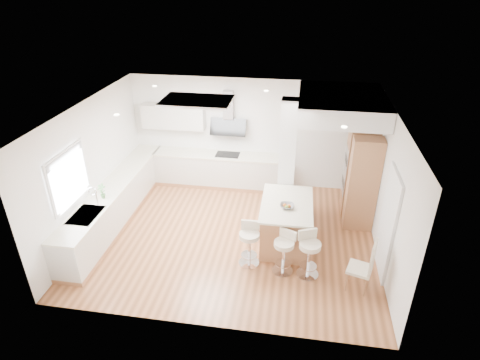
% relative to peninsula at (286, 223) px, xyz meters
% --- Properties ---
extents(ground, '(6.00, 6.00, 0.00)m').
position_rel_peninsula_xyz_m(ground, '(-1.13, 0.04, -0.48)').
color(ground, '#AD6A40').
rests_on(ground, ground).
extents(ceiling, '(6.00, 5.00, 0.02)m').
position_rel_peninsula_xyz_m(ceiling, '(-1.13, 0.04, -0.48)').
color(ceiling, white).
rests_on(ceiling, ground).
extents(wall_back, '(6.00, 0.04, 2.80)m').
position_rel_peninsula_xyz_m(wall_back, '(-1.13, 2.54, 0.92)').
color(wall_back, white).
rests_on(wall_back, ground).
extents(wall_left, '(0.04, 5.00, 2.80)m').
position_rel_peninsula_xyz_m(wall_left, '(-4.13, 0.04, 0.92)').
color(wall_left, white).
rests_on(wall_left, ground).
extents(wall_right, '(0.04, 5.00, 2.80)m').
position_rel_peninsula_xyz_m(wall_right, '(1.87, 0.04, 0.92)').
color(wall_right, white).
rests_on(wall_right, ground).
extents(skylight, '(4.10, 2.10, 0.06)m').
position_rel_peninsula_xyz_m(skylight, '(-1.92, 0.64, 2.29)').
color(skylight, white).
rests_on(skylight, ground).
extents(window_left, '(0.06, 1.28, 1.07)m').
position_rel_peninsula_xyz_m(window_left, '(-4.09, -0.86, 1.22)').
color(window_left, white).
rests_on(window_left, ground).
extents(doorway_right, '(0.05, 1.00, 2.10)m').
position_rel_peninsula_xyz_m(doorway_right, '(1.84, -0.56, 0.52)').
color(doorway_right, '#423C34').
rests_on(doorway_right, ground).
extents(counter_left, '(0.63, 4.50, 1.35)m').
position_rel_peninsula_xyz_m(counter_left, '(-3.83, 0.27, -0.02)').
color(counter_left, '#B0764B').
rests_on(counter_left, ground).
extents(counter_back, '(3.62, 0.63, 2.50)m').
position_rel_peninsula_xyz_m(counter_back, '(-2.05, 2.26, 0.22)').
color(counter_back, '#B0764B').
rests_on(counter_back, ground).
extents(pillar, '(0.35, 0.35, 2.80)m').
position_rel_peninsula_xyz_m(pillar, '(-0.08, 0.99, 0.92)').
color(pillar, white).
rests_on(pillar, ground).
extents(soffit, '(1.78, 2.20, 0.40)m').
position_rel_peninsula_xyz_m(soffit, '(0.97, 1.44, 2.12)').
color(soffit, white).
rests_on(soffit, ground).
extents(oven_column, '(0.63, 1.21, 2.10)m').
position_rel_peninsula_xyz_m(oven_column, '(1.55, 1.27, 0.57)').
color(oven_column, '#B0764B').
rests_on(oven_column, ground).
extents(peninsula, '(1.05, 1.56, 1.02)m').
position_rel_peninsula_xyz_m(peninsula, '(0.00, 0.00, 0.00)').
color(peninsula, '#B0764B').
rests_on(peninsula, ground).
extents(bar_stool_a, '(0.41, 0.41, 0.90)m').
position_rel_peninsula_xyz_m(bar_stool_a, '(-0.65, -0.80, 0.03)').
color(bar_stool_a, silver).
rests_on(bar_stool_a, ground).
extents(bar_stool_b, '(0.52, 0.52, 0.88)m').
position_rel_peninsula_xyz_m(bar_stool_b, '(0.02, -0.93, 0.02)').
color(bar_stool_b, silver).
rests_on(bar_stool_b, ground).
extents(bar_stool_c, '(0.55, 0.55, 0.93)m').
position_rel_peninsula_xyz_m(bar_stool_c, '(0.48, -0.95, 0.05)').
color(bar_stool_c, silver).
rests_on(bar_stool_c, ground).
extents(dining_chair, '(0.51, 0.51, 1.05)m').
position_rel_peninsula_xyz_m(dining_chair, '(1.45, -1.20, 0.08)').
color(dining_chair, beige).
rests_on(dining_chair, ground).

